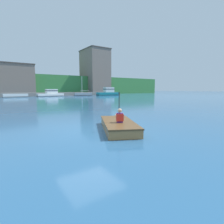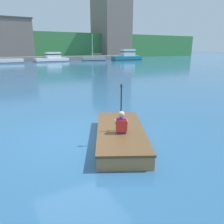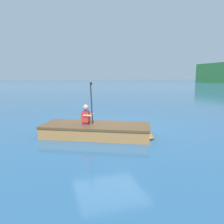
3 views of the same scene
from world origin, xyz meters
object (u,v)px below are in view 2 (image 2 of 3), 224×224
at_px(moored_boat_outer_slip_west, 9,61).
at_px(rowboat_foreground, 120,133).
at_px(moored_boat_dock_west_end, 94,59).
at_px(moored_boat_dock_center_near, 127,56).
at_px(moored_boat_dock_center_far, 52,58).
at_px(person_paddler, 121,123).

bearing_deg(moored_boat_outer_slip_west, rowboat_foreground, -89.26).
relative_size(moored_boat_dock_west_end, moored_boat_dock_center_near, 0.82).
relative_size(moored_boat_dock_west_end, moored_boat_dock_center_far, 0.83).
height_order(moored_boat_dock_west_end, moored_boat_dock_center_far, moored_boat_dock_west_end).
bearing_deg(rowboat_foreground, moored_boat_dock_center_near, 57.81).
xyz_separation_m(moored_boat_dock_center_far, person_paddler, (-7.40, -38.61, -0.01)).
relative_size(moored_boat_dock_west_end, person_paddler, 4.20).
bearing_deg(moored_boat_dock_west_end, rowboat_foreground, -112.50).
distance_m(rowboat_foreground, person_paddler, 0.56).
xyz_separation_m(moored_boat_dock_center_far, rowboat_foreground, (-7.24, -38.29, -0.45)).
distance_m(moored_boat_dock_center_near, person_paddler, 43.15).
height_order(moored_boat_dock_center_near, moored_boat_outer_slip_west, moored_boat_dock_center_near).
xyz_separation_m(moored_boat_dock_center_far, moored_boat_outer_slip_west, (-7.73, -1.00, -0.31)).
xyz_separation_m(moored_boat_outer_slip_west, rowboat_foreground, (0.48, -37.29, -0.14)).
bearing_deg(person_paddler, moored_boat_dock_center_far, 79.15).
distance_m(moored_boat_dock_center_far, rowboat_foreground, 38.97).
bearing_deg(moored_boat_dock_center_near, moored_boat_outer_slip_west, 177.36).
bearing_deg(moored_boat_outer_slip_west, moored_boat_dock_center_near, -2.64).
height_order(moored_boat_dock_center_far, rowboat_foreground, moored_boat_dock_center_far).
bearing_deg(moored_boat_dock_center_far, person_paddler, -100.85).
height_order(moored_boat_dock_center_far, person_paddler, moored_boat_dock_center_far).
relative_size(moored_boat_outer_slip_west, person_paddler, 3.88).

